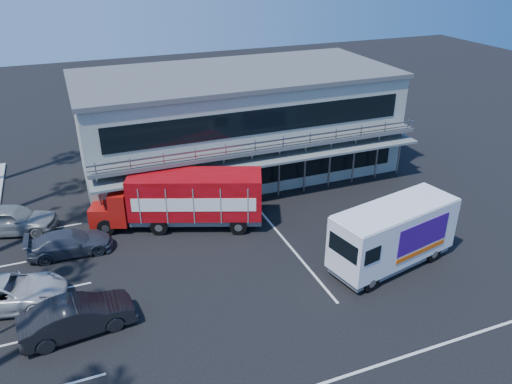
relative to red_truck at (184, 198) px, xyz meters
name	(u,v)px	position (x,y,z in m)	size (l,w,h in m)	color
ground	(282,289)	(2.85, -7.84, -1.85)	(120.00, 120.00, 0.00)	black
building	(237,122)	(5.85, 7.10, 1.80)	(22.40, 12.00, 7.30)	gray
red_truck	(184,198)	(0.00, 0.00, 0.00)	(10.17, 5.73, 3.37)	#A0110C
white_van	(393,235)	(9.04, -7.97, -0.02)	(7.39, 3.82, 3.44)	white
parked_car_b	(78,317)	(-6.65, -7.30, -1.05)	(1.70, 4.86, 1.60)	black
parked_car_c	(6,293)	(-9.65, -4.26, -1.10)	(2.49, 5.40, 1.50)	#B9B8BA
parked_car_d	(70,243)	(-6.65, -0.64, -1.19)	(1.84, 4.53, 1.32)	#333945
parked_car_e	(12,219)	(-9.65, 2.96, -1.00)	(2.02, 5.02, 1.71)	gray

